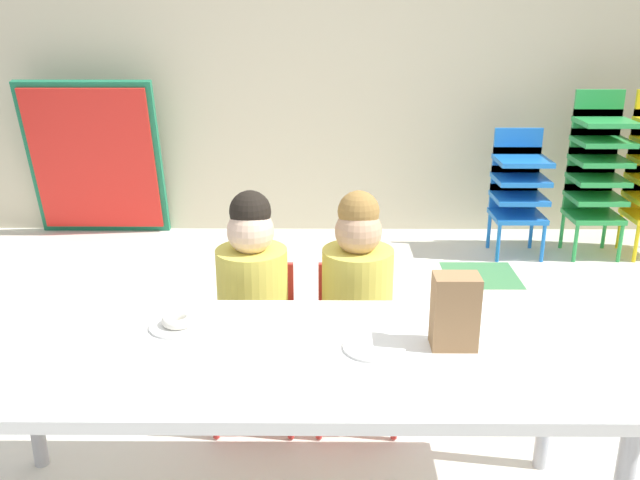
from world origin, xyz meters
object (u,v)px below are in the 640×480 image
kid_chair_green_stack (597,166)px  paper_bag_brown (455,311)px  paper_plate_center_table (374,347)px  seated_child_middle_seat (357,289)px  donut_powdered_on_plate (178,320)px  craft_table (283,367)px  folded_activity_table (95,160)px  paper_plate_near_edge (179,326)px  seated_child_near_camera (253,288)px  kid_chair_blue_stack (518,185)px

kid_chair_green_stack → paper_bag_brown: size_ratio=4.73×
paper_plate_center_table → seated_child_middle_seat: bearing=92.2°
kid_chair_green_stack → donut_powdered_on_plate: 3.19m
craft_table → folded_activity_table: 3.18m
kid_chair_green_stack → paper_plate_near_edge: (-2.16, -2.35, 0.04)m
paper_bag_brown → paper_plate_near_edge: paper_bag_brown is taller
seated_child_near_camera → seated_child_middle_seat: bearing=-0.0°
craft_table → seated_child_middle_seat: 0.63m
seated_child_near_camera → paper_bag_brown: bearing=-40.8°
craft_table → seated_child_near_camera: 0.60m
folded_activity_table → paper_plate_center_table: size_ratio=6.04×
paper_bag_brown → craft_table: bearing=-176.0°
paper_bag_brown → donut_powdered_on_plate: size_ratio=2.15×
kid_chair_blue_stack → paper_plate_near_edge: 2.89m
seated_child_near_camera → folded_activity_table: size_ratio=0.84×
seated_child_near_camera → paper_plate_center_table: (0.41, -0.57, 0.06)m
seated_child_middle_seat → paper_bag_brown: seated_child_middle_seat is taller
paper_plate_near_edge → donut_powdered_on_plate: (-0.00, 0.00, 0.02)m
kid_chair_blue_stack → donut_powdered_on_plate: kid_chair_blue_stack is taller
paper_plate_center_table → donut_powdered_on_plate: (-0.59, 0.14, 0.02)m
seated_child_near_camera → folded_activity_table: 2.60m
seated_child_middle_seat → paper_plate_center_table: 0.57m
kid_chair_green_stack → donut_powdered_on_plate: kid_chair_green_stack is taller
donut_powdered_on_plate → folded_activity_table: bearing=112.6°
craft_table → paper_plate_near_edge: bearing=154.8°
kid_chair_green_stack → paper_bag_brown: 2.81m
folded_activity_table → paper_plate_near_edge: (1.12, -2.68, 0.08)m
seated_child_near_camera → paper_bag_brown: 0.86m
kid_chair_blue_stack → paper_plate_center_table: (-1.09, -2.48, 0.16)m
paper_plate_near_edge → paper_plate_center_table: bearing=-13.1°
folded_activity_table → paper_bag_brown: 3.41m
craft_table → seated_child_near_camera: seated_child_near_camera is taller
kid_chair_blue_stack → folded_activity_table: bearing=173.1°
folded_activity_table → donut_powdered_on_plate: (1.12, -2.68, 0.09)m
seated_child_near_camera → paper_plate_near_edge: 0.47m
craft_table → donut_powdered_on_plate: 0.37m
craft_table → paper_plate_center_table: size_ratio=10.69×
kid_chair_blue_stack → donut_powdered_on_plate: (-1.68, -2.35, 0.18)m
kid_chair_blue_stack → seated_child_near_camera: bearing=-128.0°
seated_child_middle_seat → donut_powdered_on_plate: size_ratio=8.98×
folded_activity_table → paper_plate_center_table: folded_activity_table is taller
kid_chair_blue_stack → folded_activity_table: (-2.79, 0.34, 0.08)m
seated_child_middle_seat → paper_plate_near_edge: size_ratio=5.10×
seated_child_near_camera → seated_child_middle_seat: 0.38m
seated_child_middle_seat → paper_plate_near_edge: seated_child_middle_seat is taller
seated_child_middle_seat → kid_chair_blue_stack: seated_child_middle_seat is taller
kid_chair_green_stack → paper_plate_center_table: kid_chair_green_stack is taller
craft_table → seated_child_middle_seat: bearing=67.6°
kid_chair_green_stack → paper_plate_center_table: bearing=-122.3°
seated_child_near_camera → donut_powdered_on_plate: seated_child_near_camera is taller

